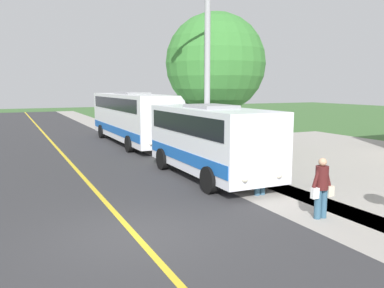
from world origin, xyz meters
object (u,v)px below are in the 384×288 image
(transit_bus_rear, at_px, (132,115))
(tree_curbside, at_px, (215,64))
(street_light_pole, at_px, (204,68))
(shuttle_bus_front, at_px, (210,138))
(pedestrian_with_bags, at_px, (322,186))
(pedestrian_waiting, at_px, (260,165))

(transit_bus_rear, relative_size, tree_curbside, 1.48)
(street_light_pole, relative_size, tree_curbside, 1.06)
(shuttle_bus_front, bearing_deg, tree_curbside, -120.43)
(shuttle_bus_front, height_order, street_light_pole, street_light_pole)
(street_light_pole, bearing_deg, shuttle_bus_front, 72.72)
(shuttle_bus_front, xyz_separation_m, tree_curbside, (-2.94, -5.00, 3.11))
(transit_bus_rear, distance_m, tree_curbside, 6.68)
(shuttle_bus_front, bearing_deg, pedestrian_with_bags, 93.68)
(pedestrian_with_bags, height_order, street_light_pole, street_light_pole)
(shuttle_bus_front, height_order, transit_bus_rear, transit_bus_rear)
(pedestrian_with_bags, xyz_separation_m, tree_curbside, (-2.58, -10.54, 3.78))
(transit_bus_rear, distance_m, pedestrian_with_bags, 15.82)
(shuttle_bus_front, bearing_deg, transit_bus_rear, -90.13)
(pedestrian_waiting, bearing_deg, pedestrian_with_bags, 92.77)
(transit_bus_rear, height_order, tree_curbside, tree_curbside)
(shuttle_bus_front, xyz_separation_m, pedestrian_with_bags, (-0.36, 5.54, -0.67))
(pedestrian_with_bags, bearing_deg, shuttle_bus_front, -86.32)
(shuttle_bus_front, xyz_separation_m, transit_bus_rear, (-0.02, -10.25, 0.18))
(shuttle_bus_front, relative_size, pedestrian_with_bags, 4.23)
(tree_curbside, bearing_deg, transit_bus_rear, -60.97)
(pedestrian_with_bags, bearing_deg, pedestrian_waiting, -87.23)
(pedestrian_with_bags, bearing_deg, tree_curbside, -103.76)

